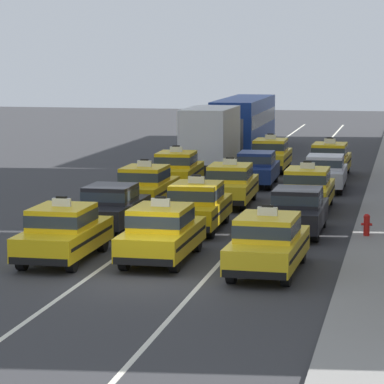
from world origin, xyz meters
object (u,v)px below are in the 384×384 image
Objects in this scene: taxi_left_nearest at (63,232)px; taxi_right_third at (307,188)px; taxi_right_fifth at (330,159)px; fire_hydrant at (367,224)px; bus_left_sixth at (244,121)px; sedan_center_fourth at (256,168)px; sedan_right_fourth at (325,171)px; taxi_left_fourth at (177,169)px; box_truck_left_fifth at (213,135)px; taxi_left_third at (145,186)px; taxi_right_nearest at (268,242)px; taxi_center_nearest at (162,232)px; sedan_right_second at (298,210)px; taxi_center_third at (230,184)px; taxi_center_second at (197,205)px; taxi_center_fifth at (271,154)px; sedan_left_second at (111,206)px.

taxi_left_nearest and taxi_right_third have the same top height.
fire_hydrant is (2.51, -16.94, -0.33)m from taxi_right_fifth.
bus_left_sixth is at bearing 104.77° from taxi_right_third.
taxi_right_third is (6.29, -23.87, -0.94)m from bus_left_sixth.
taxi_left_nearest is at bearing -89.78° from bus_left_sixth.
taxi_right_third is at bearing -66.30° from sedan_center_fourth.
taxi_right_third reaches higher than sedan_center_fourth.
sedan_right_fourth is (3.22, -0.86, 0.00)m from sedan_center_fourth.
taxi_left_fourth is at bearing -138.53° from taxi_right_fifth.
taxi_left_fourth is at bearing -91.53° from box_truck_left_fifth.
taxi_left_nearest is at bearing -110.33° from sedan_right_fourth.
taxi_right_nearest is (6.39, -11.01, 0.00)m from taxi_left_third.
bus_left_sixth is 15.37× the size of fire_hydrant.
sedan_right_second is at bearing 56.91° from taxi_center_nearest.
box_truck_left_fifth is 12.65m from taxi_center_third.
sedan_right_second is (0.16, 6.36, -0.03)m from taxi_right_nearest.
box_truck_left_fifth is 20.88m from fire_hydrant.
taxi_left_nearest is 35.06m from bus_left_sixth.
taxi_left_third is 6.40m from taxi_right_third.
taxi_right_fifth is (3.21, 10.27, 0.00)m from taxi_center_third.
taxi_center_third reaches higher than sedan_center_fourth.
sedan_right_fourth is at bearing 78.10° from taxi_center_nearest.
taxi_center_second reaches higher than sedan_center_fourth.
taxi_right_fifth is at bearing 53.77° from sedan_center_fourth.
sedan_center_fourth is at bearing 104.75° from sedan_right_second.
taxi_center_fifth is at bearing 106.92° from fire_hydrant.
taxi_left_nearest is at bearing -104.00° from taxi_center_third.
taxi_right_fifth is at bearing 92.07° from sedan_right_fourth.
taxi_right_nearest is (3.21, -12.38, 0.00)m from taxi_center_third.
taxi_left_third is 6.25× the size of fire_hydrant.
taxi_left_fourth and taxi_right_nearest have the same top height.
taxi_center_third is (3.08, 6.53, 0.03)m from sedan_left_second.
taxi_left_third and taxi_center_nearest have the same top height.
sedan_center_fourth is at bearing 24.53° from taxi_left_fourth.
taxi_left_third is 0.99× the size of taxi_right_nearest.
box_truck_left_fifth is 1.60× the size of sedan_center_fourth.
taxi_left_fourth is 1.01× the size of taxi_right_third.
taxi_right_third is at bearing 57.28° from taxi_center_second.
taxi_left_third is (-0.11, 5.17, 0.03)m from sedan_left_second.
taxi_left_fourth is 8.13m from taxi_center_fifth.
sedan_right_second is (6.45, 0.51, 0.00)m from sedan_left_second.
taxi_right_third is at bearing -90.14° from taxi_right_fifth.
taxi_center_third is 11.99m from taxi_center_fifth.
bus_left_sixth is at bearing 105.81° from taxi_center_fifth.
taxi_right_fifth is (0.00, 22.64, 0.00)m from taxi_right_nearest.
taxi_center_third is at bearing -91.61° from sedan_center_fourth.
taxi_right_third is (3.29, 10.60, 0.00)m from taxi_center_nearest.
fire_hydrant is (8.97, -11.23, -0.33)m from taxi_left_fourth.
box_truck_left_fifth is 18.44m from taxi_center_second.
taxi_center_fifth is 7.52m from sedan_right_fourth.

